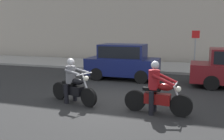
{
  "coord_description": "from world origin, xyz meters",
  "views": [
    {
      "loc": [
        2.69,
        -8.49,
        2.56
      ],
      "look_at": [
        -0.13,
        -0.03,
        1.08
      ],
      "focal_mm": 39.6,
      "sensor_mm": 36.0,
      "label": 1
    }
  ],
  "objects_px": {
    "street_sign_post": "(195,46)",
    "parked_hatchback_navy": "(123,61)",
    "motorcycle_with_rider_gray": "(73,85)",
    "motorcycle_with_rider_crimson": "(157,93)"
  },
  "relations": [
    {
      "from": "street_sign_post",
      "to": "parked_hatchback_navy",
      "type": "bearing_deg",
      "value": -136.45
    },
    {
      "from": "motorcycle_with_rider_gray",
      "to": "motorcycle_with_rider_crimson",
      "type": "bearing_deg",
      "value": -4.01
    },
    {
      "from": "motorcycle_with_rider_crimson",
      "to": "parked_hatchback_navy",
      "type": "height_order",
      "value": "parked_hatchback_navy"
    },
    {
      "from": "parked_hatchback_navy",
      "to": "street_sign_post",
      "type": "height_order",
      "value": "street_sign_post"
    },
    {
      "from": "motorcycle_with_rider_gray",
      "to": "street_sign_post",
      "type": "height_order",
      "value": "street_sign_post"
    },
    {
      "from": "motorcycle_with_rider_gray",
      "to": "street_sign_post",
      "type": "bearing_deg",
      "value": 63.28
    },
    {
      "from": "motorcycle_with_rider_gray",
      "to": "parked_hatchback_navy",
      "type": "height_order",
      "value": "parked_hatchback_navy"
    },
    {
      "from": "motorcycle_with_rider_crimson",
      "to": "parked_hatchback_navy",
      "type": "xyz_separation_m",
      "value": [
        -2.46,
        4.81,
        0.27
      ]
    },
    {
      "from": "motorcycle_with_rider_crimson",
      "to": "parked_hatchback_navy",
      "type": "bearing_deg",
      "value": 117.07
    },
    {
      "from": "parked_hatchback_navy",
      "to": "motorcycle_with_rider_gray",
      "type": "bearing_deg",
      "value": -96.08
    }
  ]
}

